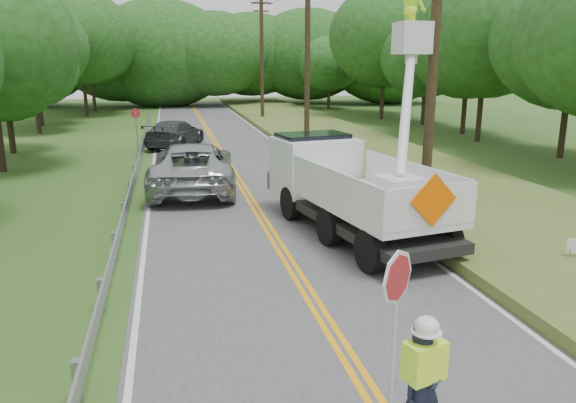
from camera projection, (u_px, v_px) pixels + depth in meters
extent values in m
cube|color=#464648|center=(243.00, 189.00, 20.91)|extent=(7.20, 96.00, 0.02)
cube|color=#FAA111|center=(241.00, 188.00, 20.88)|extent=(0.12, 96.00, 0.00)
cube|color=#FAA111|center=(246.00, 188.00, 20.92)|extent=(0.12, 96.00, 0.00)
cube|color=silver|center=(150.00, 193.00, 20.19)|extent=(0.12, 96.00, 0.00)
cube|color=silver|center=(330.00, 184.00, 21.61)|extent=(0.12, 96.00, 0.00)
cube|color=#95969E|center=(78.00, 383.00, 7.67)|extent=(0.12, 0.14, 0.70)
cube|color=#95969E|center=(101.00, 296.00, 10.51)|extent=(0.12, 0.14, 0.70)
cube|color=#95969E|center=(115.00, 246.00, 13.35)|extent=(0.12, 0.14, 0.70)
cube|color=#95969E|center=(124.00, 214.00, 16.19)|extent=(0.12, 0.14, 0.70)
cube|color=#95969E|center=(130.00, 191.00, 19.03)|extent=(0.12, 0.14, 0.70)
cube|color=#95969E|center=(134.00, 174.00, 21.87)|extent=(0.12, 0.14, 0.70)
cube|color=#95969E|center=(138.00, 161.00, 24.71)|extent=(0.12, 0.14, 0.70)
cube|color=#95969E|center=(141.00, 151.00, 27.55)|extent=(0.12, 0.14, 0.70)
cube|color=#95969E|center=(143.00, 143.00, 30.39)|extent=(0.12, 0.14, 0.70)
cube|color=#95969E|center=(145.00, 136.00, 33.24)|extent=(0.12, 0.14, 0.70)
cube|color=#95969E|center=(147.00, 130.00, 36.08)|extent=(0.12, 0.14, 0.70)
cube|color=#95969E|center=(148.00, 125.00, 38.92)|extent=(0.12, 0.14, 0.70)
cube|color=#95969E|center=(149.00, 121.00, 41.76)|extent=(0.12, 0.14, 0.70)
cube|color=#95969E|center=(135.00, 173.00, 20.88)|extent=(0.05, 48.00, 0.34)
cylinder|color=black|center=(434.00, 51.00, 15.97)|extent=(0.30, 0.30, 10.00)
cylinder|color=black|center=(307.00, 56.00, 30.17)|extent=(0.30, 0.30, 10.00)
cylinder|color=black|center=(262.00, 58.00, 44.37)|extent=(0.30, 0.30, 10.00)
cube|color=black|center=(261.00, 3.00, 43.34)|extent=(1.60, 0.12, 0.12)
cube|color=black|center=(261.00, 11.00, 43.48)|extent=(1.20, 0.10, 0.10)
cube|color=#525F25|center=(417.00, 177.00, 22.33)|extent=(7.00, 96.00, 0.30)
cylinder|color=#332319|center=(11.00, 131.00, 28.81)|extent=(0.32, 0.32, 2.39)
ellipsoid|color=#1F4210|center=(4.00, 74.00, 28.09)|extent=(5.57, 5.57, 4.91)
cylinder|color=#332319|center=(38.00, 115.00, 36.79)|extent=(0.32, 0.32, 2.54)
ellipsoid|color=#1F4210|center=(32.00, 67.00, 36.02)|extent=(5.92, 5.92, 5.21)
cylinder|color=#332319|center=(40.00, 103.00, 40.99)|extent=(0.32, 0.32, 3.36)
ellipsoid|color=#1F4210|center=(33.00, 46.00, 39.98)|extent=(7.84, 7.84, 6.90)
cylinder|color=#332319|center=(85.00, 94.00, 48.49)|extent=(0.32, 0.32, 3.90)
ellipsoid|color=#1F4210|center=(80.00, 38.00, 47.31)|extent=(9.11, 9.11, 8.01)
cylinder|color=#332319|center=(93.00, 92.00, 53.11)|extent=(0.32, 0.32, 3.66)
ellipsoid|color=#1F4210|center=(89.00, 44.00, 52.00)|extent=(8.53, 8.53, 7.51)
cylinder|color=#332319|center=(564.00, 124.00, 27.35)|extent=(0.32, 0.32, 3.38)
ellipsoid|color=#1F4210|center=(574.00, 38.00, 26.32)|extent=(7.89, 7.89, 6.95)
cylinder|color=#332319|center=(480.00, 111.00, 32.89)|extent=(0.32, 0.32, 3.70)
ellipsoid|color=#1F4210|center=(487.00, 32.00, 31.77)|extent=(8.64, 8.64, 7.60)
cylinder|color=#332319|center=(464.00, 109.00, 36.45)|extent=(0.32, 0.32, 3.32)
ellipsoid|color=#1F4210|center=(469.00, 46.00, 35.45)|extent=(7.74, 7.74, 6.81)
cylinder|color=#332319|center=(424.00, 105.00, 41.82)|extent=(0.32, 0.32, 2.95)
ellipsoid|color=#1F4210|center=(427.00, 56.00, 40.93)|extent=(6.89, 6.89, 6.06)
cylinder|color=#332319|center=(382.00, 96.00, 45.91)|extent=(0.32, 0.32, 3.91)
ellipsoid|color=#1F4210|center=(385.00, 36.00, 44.73)|extent=(9.12, 9.12, 8.03)
cylinder|color=#332319|center=(382.00, 96.00, 50.00)|extent=(0.32, 0.32, 3.34)
ellipsoid|color=#1F4210|center=(384.00, 50.00, 48.99)|extent=(7.79, 7.79, 6.86)
cylinder|color=#332319|center=(329.00, 96.00, 55.72)|extent=(0.32, 0.32, 2.63)
ellipsoid|color=#1F4210|center=(329.00, 64.00, 54.93)|extent=(6.13, 6.13, 5.40)
ellipsoid|color=#1F4210|center=(25.00, 54.00, 57.65)|extent=(14.17, 10.63, 10.63)
ellipsoid|color=#1F4210|center=(73.00, 54.00, 58.03)|extent=(10.10, 7.58, 7.58)
ellipsoid|color=#1F4210|center=(120.00, 54.00, 58.20)|extent=(13.30, 9.97, 9.97)
ellipsoid|color=#1F4210|center=(162.00, 54.00, 58.84)|extent=(15.36, 11.52, 11.52)
ellipsoid|color=#1F4210|center=(214.00, 54.00, 58.31)|extent=(11.80, 8.85, 8.85)
ellipsoid|color=#1F4210|center=(252.00, 55.00, 62.47)|extent=(12.42, 9.32, 9.32)
ellipsoid|color=#1F4210|center=(309.00, 55.00, 63.03)|extent=(13.74, 10.31, 10.31)
ellipsoid|color=#1F4210|center=(344.00, 55.00, 62.99)|extent=(10.27, 7.71, 7.71)
ellipsoid|color=#1F4210|center=(389.00, 54.00, 62.04)|extent=(14.72, 11.04, 11.04)
imported|color=#191E33|center=(423.00, 387.00, 6.72)|extent=(0.68, 0.54, 1.63)
cube|color=#CCFF2D|center=(424.00, 360.00, 6.63)|extent=(0.56, 0.43, 0.49)
ellipsoid|color=white|center=(427.00, 326.00, 6.52)|extent=(0.30, 0.30, 0.24)
cylinder|color=#B7B7B7|center=(392.00, 371.00, 6.48)|extent=(0.04, 0.04, 2.28)
cylinder|color=#A71D28|center=(397.00, 277.00, 6.18)|extent=(0.52, 0.43, 0.65)
cylinder|color=black|center=(370.00, 251.00, 12.48)|extent=(0.49, 1.05, 1.01)
cylinder|color=black|center=(446.00, 240.00, 13.25)|extent=(0.49, 1.05, 1.01)
cylinder|color=black|center=(329.00, 226.00, 14.37)|extent=(0.49, 1.05, 1.01)
cylinder|color=black|center=(397.00, 218.00, 15.14)|extent=(0.49, 1.05, 1.01)
cylinder|color=black|center=(291.00, 203.00, 16.72)|extent=(0.49, 1.05, 1.01)
cylinder|color=black|center=(352.00, 197.00, 17.49)|extent=(0.49, 1.05, 1.01)
cube|color=black|center=(358.00, 216.00, 15.02)|extent=(3.34, 7.01, 0.26)
cube|color=silver|center=(373.00, 204.00, 14.23)|extent=(3.22, 5.18, 0.23)
cube|color=silver|center=(333.00, 188.00, 13.66)|extent=(0.90, 4.77, 0.95)
cube|color=silver|center=(413.00, 181.00, 14.53)|extent=(0.90, 4.77, 0.95)
cube|color=silver|center=(431.00, 206.00, 11.95)|extent=(2.39, 0.48, 0.95)
cube|color=silver|center=(315.00, 168.00, 17.35)|extent=(2.68, 2.38, 1.89)
cube|color=black|center=(313.00, 146.00, 17.37)|extent=(2.31, 1.71, 0.79)
cube|color=silver|center=(399.00, 194.00, 13.06)|extent=(1.10, 1.10, 0.84)
cube|color=silver|center=(412.00, 38.00, 15.73)|extent=(0.89, 0.89, 0.89)
imported|color=#CCFF2D|center=(414.00, 8.00, 15.53)|extent=(0.62, 0.80, 1.65)
cube|color=#FF5E00|center=(434.00, 200.00, 11.84)|extent=(1.18, 0.25, 1.19)
imported|color=#ABAFB3|center=(193.00, 167.00, 20.45)|extent=(3.44, 6.63, 1.79)
imported|color=#3B3E42|center=(175.00, 133.00, 31.10)|extent=(3.84, 5.53, 1.49)
cylinder|color=#95969E|center=(137.00, 134.00, 27.86)|extent=(0.06, 0.06, 2.29)
cylinder|color=#A71D28|center=(136.00, 113.00, 27.60)|extent=(0.46, 0.29, 0.52)
cylinder|color=#95969E|center=(569.00, 259.00, 12.74)|extent=(0.02, 0.02, 0.51)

